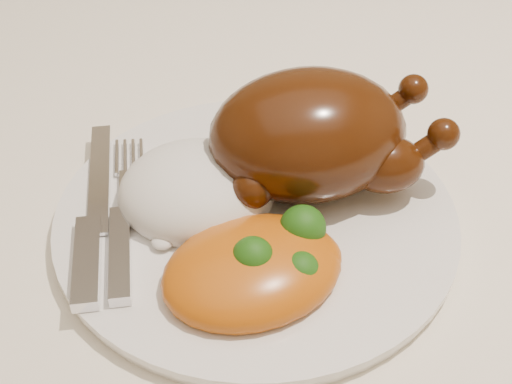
{
  "coord_description": "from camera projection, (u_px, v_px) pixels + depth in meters",
  "views": [
    {
      "loc": [
        -0.08,
        -0.58,
        1.14
      ],
      "look_at": [
        -0.05,
        -0.19,
        0.8
      ],
      "focal_mm": 50.0,
      "sensor_mm": 36.0,
      "label": 1
    }
  ],
  "objects": [
    {
      "name": "roast_chicken",
      "position": [
        314.0,
        134.0,
        0.53
      ],
      "size": [
        0.19,
        0.13,
        0.09
      ],
      "rotation": [
        0.0,
        0.0,
        0.12
      ],
      "color": "#411A07",
      "rests_on": "dinner_plate"
    },
    {
      "name": "tablecloth",
      "position": [
        296.0,
        110.0,
        0.7
      ],
      "size": [
        1.73,
        1.03,
        0.18
      ],
      "color": "white",
      "rests_on": "dining_table"
    },
    {
      "name": "dining_table",
      "position": [
        293.0,
        168.0,
        0.75
      ],
      "size": [
        1.6,
        0.9,
        0.76
      ],
      "color": "brown",
      "rests_on": "floor"
    },
    {
      "name": "cutlery",
      "position": [
        106.0,
        229.0,
        0.51
      ],
      "size": [
        0.04,
        0.2,
        0.01
      ],
      "rotation": [
        0.0,
        0.0,
        0.06
      ],
      "color": "silver",
      "rests_on": "dinner_plate"
    },
    {
      "name": "dinner_plate",
      "position": [
        256.0,
        218.0,
        0.53
      ],
      "size": [
        0.34,
        0.34,
        0.01
      ],
      "primitive_type": "cylinder",
      "rotation": [
        0.0,
        0.0,
        0.17
      ],
      "color": "white",
      "rests_on": "tablecloth"
    },
    {
      "name": "mac_and_cheese",
      "position": [
        260.0,
        267.0,
        0.47
      ],
      "size": [
        0.15,
        0.13,
        0.05
      ],
      "rotation": [
        0.0,
        0.0,
        0.35
      ],
      "color": "#D15D0D",
      "rests_on": "dinner_plate"
    },
    {
      "name": "rice_mound",
      "position": [
        197.0,
        191.0,
        0.53
      ],
      "size": [
        0.12,
        0.11,
        0.06
      ],
      "rotation": [
        0.0,
        0.0,
        0.02
      ],
      "color": "white",
      "rests_on": "dinner_plate"
    }
  ]
}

